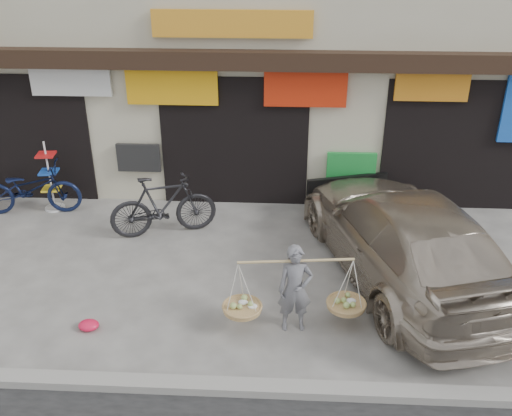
# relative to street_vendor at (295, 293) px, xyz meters

# --- Properties ---
(ground) EXTENTS (70.00, 70.00, 0.00)m
(ground) POSITION_rel_street_vendor_xyz_m (-1.22, 0.68, -0.62)
(ground) COLOR gray
(ground) RESTS_ON ground
(kerb) EXTENTS (70.00, 0.25, 0.12)m
(kerb) POSITION_rel_street_vendor_xyz_m (-1.22, -1.32, -0.56)
(kerb) COLOR gray
(kerb) RESTS_ON ground
(shophouse_block) EXTENTS (14.00, 6.32, 7.00)m
(shophouse_block) POSITION_rel_street_vendor_xyz_m (-1.22, 7.09, 2.82)
(shophouse_block) COLOR beige
(shophouse_block) RESTS_ON ground
(street_vendor) EXTENTS (2.07, 0.72, 1.38)m
(street_vendor) POSITION_rel_street_vendor_xyz_m (0.00, 0.00, 0.00)
(street_vendor) COLOR slate
(street_vendor) RESTS_ON ground
(bike_0) EXTENTS (2.12, 0.97, 1.07)m
(bike_0) POSITION_rel_street_vendor_xyz_m (-5.35, 3.45, -0.09)
(bike_0) COLOR #0F1838
(bike_0) RESTS_ON ground
(bike_1) EXTENTS (2.09, 1.16, 1.21)m
(bike_1) POSITION_rel_street_vendor_xyz_m (-2.46, 2.71, -0.02)
(bike_1) COLOR black
(bike_1) RESTS_ON ground
(suv) EXTENTS (3.50, 5.62, 1.52)m
(suv) POSITION_rel_street_vendor_xyz_m (1.79, 1.50, 0.13)
(suv) COLOR #AE9F8C
(suv) RESTS_ON ground
(display_rack) EXTENTS (0.41, 0.41, 1.49)m
(display_rack) POSITION_rel_street_vendor_xyz_m (-4.98, 3.65, -0.03)
(display_rack) COLOR silver
(display_rack) RESTS_ON ground
(red_bag) EXTENTS (0.31, 0.25, 0.14)m
(red_bag) POSITION_rel_street_vendor_xyz_m (-3.03, -0.20, -0.55)
(red_bag) COLOR #EA163E
(red_bag) RESTS_ON ground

